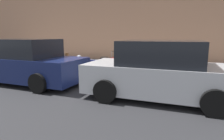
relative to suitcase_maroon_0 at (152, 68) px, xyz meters
name	(u,v)px	position (x,y,z in m)	size (l,w,h in m)	color
ground_plane	(77,76)	(3.18, 0.66, -0.46)	(40.00, 40.00, 0.00)	#28282B
sidewalk_curb	(101,67)	(3.18, -1.84, -0.39)	(18.00, 5.00, 0.14)	gray
suitcase_maroon_0	(152,68)	(0.00, 0.00, 0.00)	(0.44, 0.26, 0.70)	maroon
suitcase_olive_1	(138,68)	(0.57, 0.06, -0.02)	(0.49, 0.22, 0.66)	#59601E
suitcase_silver_2	(126,66)	(1.13, 0.03, 0.02)	(0.40, 0.20, 0.75)	#9EA0A8
suitcase_red_3	(115,66)	(1.63, 0.01, 0.02)	(0.39, 0.26, 0.99)	red
suitcase_black_4	(105,65)	(2.14, -0.02, 0.01)	(0.41, 0.20, 0.72)	black
suitcase_navy_5	(94,66)	(2.70, -0.05, -0.06)	(0.49, 0.27, 0.59)	navy
fire_hydrant	(79,62)	(3.45, 0.02, 0.07)	(0.39, 0.21, 0.75)	#99999E
bollard_post	(67,62)	(4.03, 0.17, 0.10)	(0.16, 0.16, 0.85)	brown
parking_meter	(188,57)	(-1.36, -0.23, 0.50)	(0.12, 0.09, 1.27)	slate
parked_car_silver_0	(160,72)	(-0.63, 2.38, 0.31)	(4.27, 2.15, 1.65)	#B2B5BA
parked_car_navy_1	(25,63)	(4.40, 2.38, 0.31)	(4.65, 2.06, 1.67)	#141E4C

